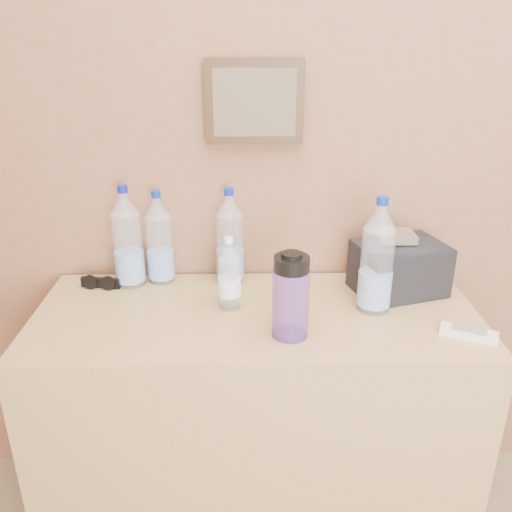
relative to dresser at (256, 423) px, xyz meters
The scene contains 12 objects.
picture_frame 1.02m from the dresser, 90.00° to the left, with size 0.30×0.03×0.25m, color #382311, non-canonical shape.
dresser is the anchor object (origin of this frame).
pet_large_a 0.72m from the dresser, 153.64° to the left, with size 0.09×0.09×0.34m.
pet_large_b 0.67m from the dresser, 143.72° to the left, with size 0.08×0.08×0.31m.
pet_large_c 0.60m from the dresser, 110.07° to the left, with size 0.09×0.09×0.32m.
pet_large_d 0.67m from the dresser, ahead, with size 0.09×0.09×0.35m.
pet_small 0.52m from the dresser, 155.27° to the left, with size 0.07×0.07×0.23m.
nalgene_bottle 0.56m from the dresser, 54.68° to the right, with size 0.10×0.10×0.24m.
sunglasses 0.68m from the dresser, 160.62° to the left, with size 0.13×0.05×0.03m, color black, non-canonical shape.
ac_remote 0.73m from the dresser, 14.15° to the right, with size 0.15×0.05×0.02m, color silver.
toiletry_bag 0.69m from the dresser, 16.42° to the left, with size 0.27×0.19×0.18m, color #232328, non-canonical shape.
foil_packet 0.75m from the dresser, 15.73° to the left, with size 0.11×0.09×0.02m, color silver.
Camera 1 is at (-0.50, 0.29, 1.61)m, focal length 38.00 mm.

